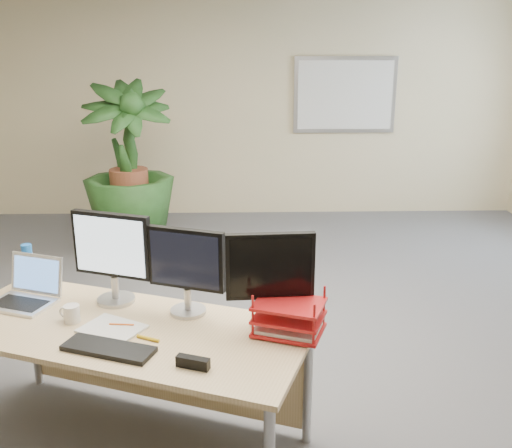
{
  "coord_description": "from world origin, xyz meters",
  "views": [
    {
      "loc": [
        -0.13,
        -3.39,
        2.14
      ],
      "look_at": [
        -0.03,
        0.35,
        0.97
      ],
      "focal_mm": 40.0,
      "sensor_mm": 36.0,
      "label": 1
    }
  ],
  "objects_px": {
    "monitor_left": "(112,252)",
    "monitor_right": "(186,266)",
    "desk": "(136,344)",
    "floor_plant": "(129,185)",
    "laptop": "(28,291)"
  },
  "relations": [
    {
      "from": "monitor_left",
      "to": "monitor_right",
      "type": "distance_m",
      "value": 0.45
    },
    {
      "from": "desk",
      "to": "floor_plant",
      "type": "height_order",
      "value": "floor_plant"
    },
    {
      "from": "desk",
      "to": "floor_plant",
      "type": "relative_size",
      "value": 1.39
    },
    {
      "from": "floor_plant",
      "to": "monitor_left",
      "type": "relative_size",
      "value": 2.84
    },
    {
      "from": "desk",
      "to": "monitor_right",
      "type": "distance_m",
      "value": 0.52
    },
    {
      "from": "desk",
      "to": "laptop",
      "type": "bearing_deg",
      "value": 160.11
    },
    {
      "from": "desk",
      "to": "laptop",
      "type": "height_order",
      "value": "laptop"
    },
    {
      "from": "floor_plant",
      "to": "laptop",
      "type": "bearing_deg",
      "value": -91.13
    },
    {
      "from": "monitor_left",
      "to": "laptop",
      "type": "height_order",
      "value": "monitor_left"
    },
    {
      "from": "desk",
      "to": "floor_plant",
      "type": "distance_m",
      "value": 3.13
    },
    {
      "from": "monitor_right",
      "to": "desk",
      "type": "bearing_deg",
      "value": -167.91
    },
    {
      "from": "monitor_left",
      "to": "laptop",
      "type": "relative_size",
      "value": 1.23
    },
    {
      "from": "monitor_right",
      "to": "laptop",
      "type": "distance_m",
      "value": 0.97
    },
    {
      "from": "desk",
      "to": "laptop",
      "type": "xyz_separation_m",
      "value": [
        -0.64,
        0.23,
        0.22
      ]
    },
    {
      "from": "monitor_left",
      "to": "laptop",
      "type": "bearing_deg",
      "value": 178.18
    }
  ]
}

